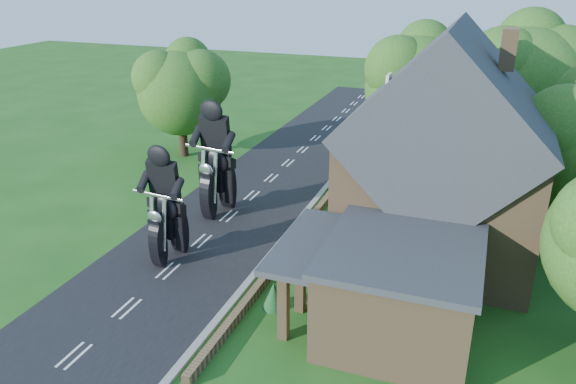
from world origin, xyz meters
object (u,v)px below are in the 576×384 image
(annex, at_px, (396,288))
(motorcycle_follow, at_px, (218,197))
(house, at_px, (443,161))
(motorcycle_lead, at_px, (170,243))
(garden_wall, at_px, (300,234))

(annex, height_order, motorcycle_follow, annex)
(house, relative_size, motorcycle_follow, 5.18)
(house, xyz_separation_m, motorcycle_lead, (-10.94, -5.03, -3.53))
(garden_wall, distance_m, motorcycle_follow, 5.16)
(motorcycle_lead, bearing_deg, annex, 176.45)
(garden_wall, relative_size, motorcycle_follow, 11.14)
(garden_wall, relative_size, annex, 3.12)
(garden_wall, relative_size, house, 2.15)
(house, bearing_deg, garden_wall, -170.83)
(annex, bearing_deg, house, 84.76)
(annex, bearing_deg, motorcycle_lead, 170.28)
(annex, height_order, motorcycle_lead, annex)
(annex, distance_m, motorcycle_follow, 12.68)
(house, relative_size, motorcycle_lead, 5.90)
(motorcycle_lead, bearing_deg, motorcycle_follow, -81.51)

